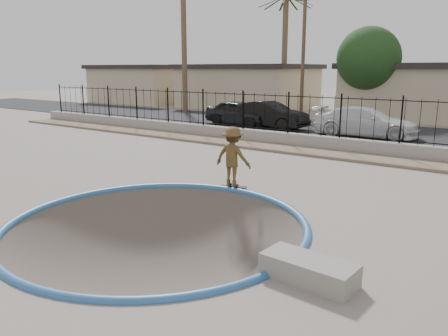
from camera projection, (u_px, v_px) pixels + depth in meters
ground at (350, 169)px, 20.66m from camera, size 120.00×120.00×2.20m
bowl_pit at (158, 225)px, 10.08m from camera, size 6.84×6.84×1.80m
coping_ring at (158, 225)px, 10.08m from camera, size 7.04×7.04×0.20m
rock_strip at (329, 154)px, 18.18m from camera, size 42.00×1.60×0.11m
retaining_wall at (339, 145)px, 19.00m from camera, size 42.00×0.45×0.60m
fence at (340, 117)px, 18.73m from camera, size 40.00×0.04×1.80m
street at (383, 133)px, 24.38m from camera, size 90.00×8.00×0.04m
house_west_far at (146, 83)px, 47.31m from camera, size 10.60×8.60×3.90m
house_west at (248, 86)px, 39.97m from camera, size 11.60×8.60×3.90m
house_center at (423, 91)px, 31.49m from camera, size 10.60×8.60×3.90m
palm_left at (183, 11)px, 34.60m from camera, size 2.30×2.30×11.30m
palm_mid at (285, 27)px, 34.11m from camera, size 2.30×2.30×9.30m
utility_pole_left at (303, 50)px, 28.32m from camera, size 1.70×0.24×9.00m
street_tree_left at (368, 59)px, 29.91m from camera, size 4.32×4.32×6.36m
skater at (233, 160)px, 12.94m from camera, size 1.19×0.74×1.78m
skateboard at (233, 187)px, 13.13m from camera, size 0.87×0.49×0.07m
concrete_ledge at (309, 270)px, 7.39m from camera, size 1.65×0.82×0.40m
car_a at (239, 113)px, 27.30m from camera, size 4.78×2.33×1.57m
car_b at (269, 115)px, 26.11m from camera, size 4.85×1.81×1.58m
car_c at (366, 122)px, 22.83m from camera, size 5.47×2.58×1.54m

